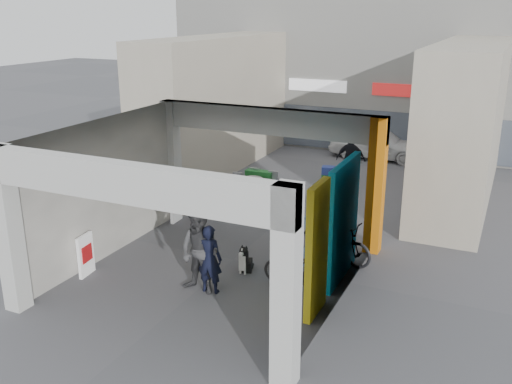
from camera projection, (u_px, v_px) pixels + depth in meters
The scene contains 21 objects.
ground at pixel (233, 260), 14.22m from camera, with size 90.00×90.00×0.00m, color #4F4E53.
arcade_canopy at pixel (237, 183), 12.59m from camera, with size 6.40×6.45×6.40m.
far_building at pixel (376, 55), 25.07m from camera, with size 18.00×4.08×8.00m.
plaza_bldg_left at pixel (217, 104), 21.72m from camera, with size 2.00×9.00×5.00m, color #B0A692.
plaza_bldg_right at pixel (465, 123), 18.13m from camera, with size 2.00×9.00×5.00m, color #B0A692.
bollard_left at pixel (218, 206), 16.83m from camera, with size 0.09×0.09×0.84m, color #95989D.
bollard_center at pixel (267, 212), 16.21m from camera, with size 0.09×0.09×0.91m, color #95989D.
bollard_right at pixel (323, 224), 15.41m from camera, with size 0.09×0.09×0.82m, color #95989D.
advert_board_near at pixel (86, 255), 13.28m from camera, with size 0.16×0.56×1.00m.
advert_board_far at pixel (176, 205), 16.65m from camera, with size 0.12×0.55×1.00m.
cafe_set at pixel (253, 187), 19.03m from camera, with size 1.35×1.09×0.82m.
produce_stand at pixel (258, 185), 19.23m from camera, with size 1.15×0.62×0.75m.
crate_stack at pixel (328, 174), 20.52m from camera, with size 0.51×0.43×0.56m.
border_collie at pixel (245, 261), 13.49m from camera, with size 0.26×0.51×0.70m.
man_with_dog at pixel (209, 259), 12.40m from camera, with size 0.57×0.38×1.57m, color black.
man_back_turned at pixel (200, 252), 12.34m from camera, with size 0.94×0.73×1.93m, color #3C3C3E.
man_elderly at pixel (315, 232), 13.68m from camera, with size 0.85×0.55×1.74m, color #5C83B3.
man_crates at pixel (351, 159), 20.12m from camera, with size 1.04×0.43×1.78m, color black.
bicycle_front at pixel (335, 242), 14.00m from camera, with size 0.69×1.98×1.04m, color black.
bicycle_rear at pixel (294, 269), 12.66m from camera, with size 0.43×1.51×0.91m, color black.
white_van at pixel (378, 143), 23.60m from camera, with size 1.56×3.89×1.32m, color silver.
Camera 1 is at (5.97, -11.57, 6.00)m, focal length 40.00 mm.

